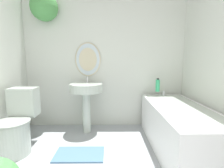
# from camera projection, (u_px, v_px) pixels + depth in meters

# --- Properties ---
(wall_back) EXTENTS (2.86, 0.43, 2.40)m
(wall_back) POSITION_uv_depth(u_px,v_px,m) (96.00, 51.00, 2.80)
(wall_back) COLOR silver
(wall_back) RESTS_ON ground_plane
(toilet) EXTENTS (0.41, 0.61, 0.80)m
(toilet) POSITION_uv_depth(u_px,v_px,m) (17.00, 125.00, 2.09)
(toilet) COLOR #B2BCB2
(toilet) RESTS_ON ground_plane
(pedestal_sink) EXTENTS (0.52, 0.52, 0.90)m
(pedestal_sink) POSITION_uv_depth(u_px,v_px,m) (86.00, 94.00, 2.59)
(pedestal_sink) COLOR #B2BCB2
(pedestal_sink) RESTS_ON ground_plane
(bathtub) EXTENTS (0.69, 1.56, 0.66)m
(bathtub) POSITION_uv_depth(u_px,v_px,m) (180.00, 127.00, 2.13)
(bathtub) COLOR silver
(bathtub) RESTS_ON ground_plane
(shampoo_bottle) EXTENTS (0.07, 0.07, 0.22)m
(shampoo_bottle) POSITION_uv_depth(u_px,v_px,m) (158.00, 85.00, 2.70)
(shampoo_bottle) COLOR #38B275
(shampoo_bottle) RESTS_ON bathtub
(bath_mat) EXTENTS (0.61, 0.34, 0.02)m
(bath_mat) POSITION_uv_depth(u_px,v_px,m) (79.00, 154.00, 2.02)
(bath_mat) COLOR #4C7093
(bath_mat) RESTS_ON ground_plane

